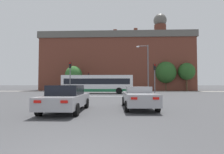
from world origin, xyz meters
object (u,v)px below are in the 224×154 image
at_px(bus_crossing_lead, 97,84).
at_px(traffic_light_near_right, 155,74).
at_px(car_saloon_left, 66,98).
at_px(traffic_light_near_left, 70,73).
at_px(pedestrian_waiting, 91,87).
at_px(traffic_light_far_left, 88,78).
at_px(pedestrian_walking_west, 79,86).
at_px(street_lamp_junction, 146,64).
at_px(car_roadster_right, 138,97).
at_px(pedestrian_walking_east, 86,86).

xyz_separation_m(bus_crossing_lead, traffic_light_near_right, (8.10, -5.95, 1.20)).
bearing_deg(car_saloon_left, traffic_light_near_left, 104.29).
xyz_separation_m(traffic_light_near_right, pedestrian_waiting, (-10.51, 14.13, -1.77)).
height_order(traffic_light_far_left, pedestrian_walking_west, traffic_light_far_left).
height_order(street_lamp_junction, pedestrian_waiting, street_lamp_junction).
bearing_deg(bus_crossing_lead, car_roadster_right, -164.36).
distance_m(car_roadster_right, pedestrian_walking_west, 27.58).
relative_size(traffic_light_near_left, street_lamp_junction, 0.59).
xyz_separation_m(car_roadster_right, bus_crossing_lead, (-4.77, 17.04, 0.88)).
xyz_separation_m(bus_crossing_lead, street_lamp_junction, (7.62, -2.03, 2.92)).
relative_size(traffic_light_far_left, pedestrian_waiting, 2.33).
bearing_deg(pedestrian_waiting, street_lamp_junction, 27.63).
relative_size(car_saloon_left, bus_crossing_lead, 0.42).
height_order(car_saloon_left, car_roadster_right, car_saloon_left).
bearing_deg(pedestrian_waiting, bus_crossing_lead, -0.46).
bearing_deg(traffic_light_near_left, pedestrian_waiting, 88.20).
relative_size(bus_crossing_lead, traffic_light_near_right, 2.74).
bearing_deg(street_lamp_junction, traffic_light_far_left, 135.93).
height_order(car_roadster_right, traffic_light_near_left, traffic_light_near_left).
distance_m(traffic_light_far_left, pedestrian_waiting, 1.78).
bearing_deg(traffic_light_near_right, car_saloon_left, -121.26).
bearing_deg(car_roadster_right, street_lamp_junction, 77.61).
xyz_separation_m(car_saloon_left, car_roadster_right, (4.30, 1.47, -0.05)).
bearing_deg(pedestrian_walking_west, car_roadster_right, -65.74).
distance_m(car_roadster_right, traffic_light_near_left, 13.59).
distance_m(car_roadster_right, pedestrian_waiting, 26.23).
bearing_deg(car_roadster_right, traffic_light_far_left, 105.32).
bearing_deg(street_lamp_junction, bus_crossing_lead, 165.06).
distance_m(traffic_light_near_left, pedestrian_walking_east, 14.50).
relative_size(bus_crossing_lead, traffic_light_near_left, 2.57).
xyz_separation_m(car_saloon_left, pedestrian_waiting, (-2.88, 26.70, 0.26)).
height_order(bus_crossing_lead, traffic_light_near_right, traffic_light_near_right).
bearing_deg(bus_crossing_lead, pedestrian_waiting, 16.37).
bearing_deg(pedestrian_walking_west, pedestrian_waiting, -8.98).
bearing_deg(traffic_light_near_right, street_lamp_junction, 96.99).
height_order(pedestrian_waiting, pedestrian_walking_east, pedestrian_walking_east).
bearing_deg(bus_crossing_lead, traffic_light_far_left, 19.64).
height_order(car_roadster_right, traffic_light_far_left, traffic_light_far_left).
bearing_deg(traffic_light_near_left, bus_crossing_lead, 64.66).
height_order(car_saloon_left, pedestrian_walking_east, pedestrian_walking_east).
bearing_deg(traffic_light_far_left, pedestrian_walking_west, 163.99).
xyz_separation_m(traffic_light_near_right, pedestrian_walking_east, (-11.53, 14.30, -1.70)).
relative_size(car_roadster_right, traffic_light_far_left, 1.20).
bearing_deg(car_roadster_right, traffic_light_near_left, 123.02).
distance_m(traffic_light_near_right, pedestrian_waiting, 17.70).
distance_m(car_saloon_left, traffic_light_near_left, 13.12).
bearing_deg(pedestrian_walking_east, pedestrian_walking_west, 58.51).
xyz_separation_m(traffic_light_near_left, street_lamp_junction, (10.47, 3.99, 1.56)).
xyz_separation_m(car_roadster_right, traffic_light_near_right, (3.33, 11.09, 2.08)).
bearing_deg(pedestrian_walking_west, bus_crossing_lead, -56.84).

